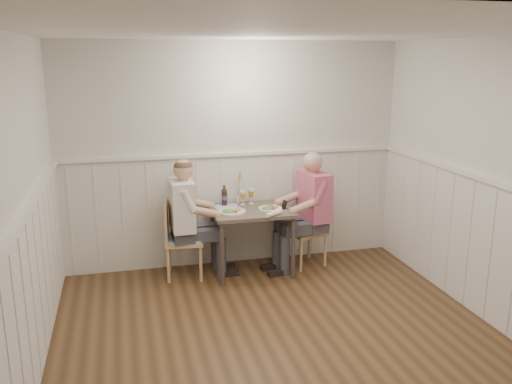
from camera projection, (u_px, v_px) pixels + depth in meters
ground_plane at (290, 355)px, 4.52m from camera, size 4.50×4.50×0.00m
room_shell at (293, 178)px, 4.15m from camera, size 4.04×4.54×2.60m
wainscot at (268, 250)px, 5.00m from camera, size 4.00×4.49×1.34m
dining_table at (252, 218)px, 6.12m from camera, size 0.90×0.70×0.75m
chair_right at (309, 227)px, 6.42m from camera, size 0.48×0.48×0.84m
chair_left at (179, 236)px, 6.03m from camera, size 0.46×0.46×0.87m
man_in_pink at (310, 219)px, 6.29m from camera, size 0.69×0.49×1.40m
diner_cream at (186, 228)px, 5.99m from camera, size 0.64×0.45×1.38m
plate_man at (270, 208)px, 6.08m from camera, size 0.27×0.27×0.07m
plate_diner at (231, 211)px, 5.95m from camera, size 0.30×0.30×0.08m
beer_glass_a at (251, 194)px, 6.29m from camera, size 0.07×0.07×0.18m
beer_glass_b at (243, 195)px, 6.26m from camera, size 0.07×0.07×0.17m
beer_bottle at (224, 196)px, 6.23m from camera, size 0.07×0.07×0.24m
rolled_napkin at (274, 214)px, 5.84m from camera, size 0.22×0.16×0.05m
grass_vase at (238, 188)px, 6.30m from camera, size 0.05×0.05×0.41m
gingham_mat at (226, 206)px, 6.20m from camera, size 0.29×0.24×0.01m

